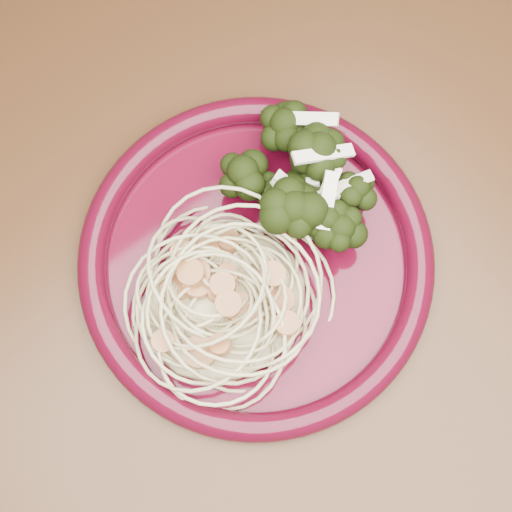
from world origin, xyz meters
The scene contains 6 objects.
dining_table centered at (0.00, 0.00, 0.65)m, with size 1.20×0.80×0.75m.
dinner_plate centered at (-0.07, -0.04, 0.76)m, with size 0.35×0.35×0.02m.
spaghetti_pile centered at (-0.11, -0.05, 0.77)m, with size 0.13×0.11×0.03m, color #C8BF8B.
scallop_cluster centered at (-0.11, -0.05, 0.80)m, with size 0.11×0.11×0.04m, color #BA7A47, non-canonical shape.
broccoli_pile centered at (-0.02, -0.02, 0.78)m, with size 0.09×0.14×0.05m, color black.
onion_garnish centered at (-0.02, -0.02, 0.81)m, with size 0.06×0.09×0.05m, color white, non-canonical shape.
Camera 1 is at (-0.16, -0.16, 1.29)m, focal length 50.00 mm.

